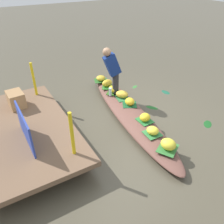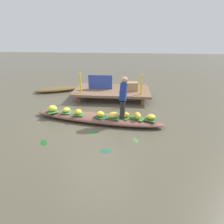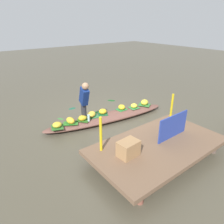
{
  "view_description": "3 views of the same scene",
  "coord_description": "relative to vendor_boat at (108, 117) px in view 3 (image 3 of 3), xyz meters",
  "views": [
    {
      "loc": [
        -3.68,
        2.62,
        3.02
      ],
      "look_at": [
        -0.01,
        0.46,
        0.28
      ],
      "focal_mm": 36.3,
      "sensor_mm": 36.0,
      "label": 1
    },
    {
      "loc": [
        0.98,
        -5.3,
        2.68
      ],
      "look_at": [
        0.48,
        0.12,
        0.29
      ],
      "focal_mm": 29.73,
      "sensor_mm": 36.0,
      "label": 2
    },
    {
      "loc": [
        3.63,
        4.94,
        3.02
      ],
      "look_at": [
        0.02,
        0.23,
        0.38
      ],
      "focal_mm": 33.15,
      "sensor_mm": 36.0,
      "label": 3
    }
  ],
  "objects": [
    {
      "name": "market_banner",
      "position": [
        -0.22,
        2.34,
        0.57
      ],
      "size": [
        1.02,
        0.04,
        0.6
      ],
      "primitive_type": "cube",
      "rotation": [
        0.0,
        0.0,
        0.01
      ],
      "color": "#2A3F9C",
      "rests_on": "dock_platform"
    },
    {
      "name": "drifting_plant_0",
      "position": [
        0.49,
        -1.6,
        -0.11
      ],
      "size": [
        0.29,
        0.17,
        0.01
      ],
      "primitive_type": "ellipsoid",
      "rotation": [
        0.0,
        0.0,
        0.01
      ],
      "color": "#1B583F",
      "rests_on": "ground"
    },
    {
      "name": "banana_bunch_7",
      "position": [
        0.9,
        -0.09,
        0.2
      ],
      "size": [
        0.27,
        0.2,
        0.17
      ],
      "primitive_type": "ellipsoid",
      "rotation": [
        0.0,
        0.0,
        3.11
      ],
      "color": "gold",
      "rests_on": "vendor_boat"
    },
    {
      "name": "leaf_mat_0",
      "position": [
        -0.59,
        -0.01,
        0.11
      ],
      "size": [
        0.34,
        0.29,
        0.01
      ],
      "primitive_type": "cube",
      "rotation": [
        0.0,
        0.0,
        0.02
      ],
      "color": "#297836",
      "rests_on": "vendor_boat"
    },
    {
      "name": "banana_bunch_0",
      "position": [
        -0.59,
        -0.01,
        0.2
      ],
      "size": [
        0.27,
        0.29,
        0.17
      ],
      "primitive_type": "ellipsoid",
      "rotation": [
        0.0,
        0.0,
        1.83
      ],
      "color": "yellow",
      "rests_on": "vendor_boat"
    },
    {
      "name": "banana_bunch_3",
      "position": [
        0.13,
        -0.11,
        0.2
      ],
      "size": [
        0.3,
        0.28,
        0.17
      ],
      "primitive_type": "ellipsoid",
      "rotation": [
        0.0,
        0.0,
        4.44
      ],
      "color": "yellow",
      "rests_on": "vendor_boat"
    },
    {
      "name": "banana_bunch_4",
      "position": [
        -1.51,
        0.16,
        0.21
      ],
      "size": [
        0.35,
        0.32,
        0.2
      ],
      "primitive_type": "ellipsoid",
      "rotation": [
        0.0,
        0.0,
        0.29
      ],
      "color": "yellow",
      "rests_on": "vendor_boat"
    },
    {
      "name": "leaf_mat_5",
      "position": [
        -1.03,
        0.13,
        0.11
      ],
      "size": [
        0.33,
        0.33,
        0.01
      ],
      "primitive_type": "cube",
      "rotation": [
        0.0,
        0.0,
        1.52
      ],
      "color": "#337E40",
      "rests_on": "vendor_boat"
    },
    {
      "name": "leaf_mat_7",
      "position": [
        0.9,
        -0.09,
        0.11
      ],
      "size": [
        0.44,
        0.45,
        0.01
      ],
      "primitive_type": "cube",
      "rotation": [
        0.0,
        0.0,
        2.31
      ],
      "color": "#2F641F",
      "rests_on": "vendor_boat"
    },
    {
      "name": "banana_bunch_6",
      "position": [
        1.69,
        -0.15,
        0.19
      ],
      "size": [
        0.33,
        0.32,
        0.15
      ],
      "primitive_type": "ellipsoid",
      "rotation": [
        0.0,
        0.0,
        3.45
      ],
      "color": "gold",
      "rests_on": "vendor_boat"
    },
    {
      "name": "leaf_mat_4",
      "position": [
        -1.51,
        0.16,
        0.11
      ],
      "size": [
        0.48,
        0.51,
        0.01
      ],
      "primitive_type": "cube",
      "rotation": [
        0.0,
        0.0,
        2.09
      ],
      "color": "#347635",
      "rests_on": "vendor_boat"
    },
    {
      "name": "railing_post_west",
      "position": [
        -0.92,
        1.74,
        0.68
      ],
      "size": [
        0.06,
        0.06,
        0.81
      ],
      "primitive_type": "cylinder",
      "color": "gold",
      "rests_on": "dock_platform"
    },
    {
      "name": "drifting_plant_3",
      "position": [
        1.21,
        -1.04,
        -0.11
      ],
      "size": [
        0.2,
        0.25,
        0.01
      ],
      "primitive_type": "ellipsoid",
      "rotation": [
        0.0,
        0.0,
        2.06
      ],
      "color": "#387D36",
      "rests_on": "ground"
    },
    {
      "name": "vendor_boat",
      "position": [
        0.0,
        0.0,
        0.0
      ],
      "size": [
        4.31,
        1.33,
        0.22
      ],
      "primitive_type": "ellipsoid",
      "rotation": [
        0.0,
        0.0,
        -0.15
      ],
      "color": "brown",
      "rests_on": "ground"
    },
    {
      "name": "banana_bunch_2",
      "position": [
        1.28,
        -0.13,
        0.21
      ],
      "size": [
        0.25,
        0.34,
        0.19
      ],
      "primitive_type": "ellipsoid",
      "rotation": [
        0.0,
        0.0,
        1.73
      ],
      "color": "gold",
      "rests_on": "vendor_boat"
    },
    {
      "name": "leaf_mat_6",
      "position": [
        1.69,
        -0.15,
        0.11
      ],
      "size": [
        0.44,
        0.46,
        0.01
      ],
      "primitive_type": "cube",
      "rotation": [
        0.0,
        0.0,
        1.21
      ],
      "color": "#2C6427",
      "rests_on": "vendor_boat"
    },
    {
      "name": "leaf_mat_3",
      "position": [
        0.13,
        -0.11,
        0.11
      ],
      "size": [
        0.43,
        0.44,
        0.01
      ],
      "primitive_type": "cube",
      "rotation": [
        0.0,
        0.0,
        2.64
      ],
      "color": "#1A562C",
      "rests_on": "vendor_boat"
    },
    {
      "name": "vendor_person",
      "position": [
        0.83,
        -0.03,
        0.81
      ],
      "size": [
        0.25,
        0.47,
        1.23
      ],
      "color": "#28282D",
      "rests_on": "vendor_boat"
    },
    {
      "name": "water_bottle",
      "position": [
        0.77,
        0.06,
        0.22
      ],
      "size": [
        0.07,
        0.07,
        0.21
      ],
      "primitive_type": "cylinder",
      "color": "silver",
      "rests_on": "vendor_boat"
    },
    {
      "name": "drifting_plant_1",
      "position": [
        0.02,
        -0.73,
        -0.11
      ],
      "size": [
        0.34,
        0.29,
        0.01
      ],
      "primitive_type": "ellipsoid",
      "rotation": [
        0.0,
        0.0,
        0.57
      ],
      "color": "#226227",
      "rests_on": "ground"
    },
    {
      "name": "railing_post_east",
      "position": [
        1.48,
        1.74,
        0.68
      ],
      "size": [
        0.06,
        0.06,
        0.81
      ],
      "primitive_type": "cylinder",
      "color": "gold",
      "rests_on": "dock_platform"
    },
    {
      "name": "leaf_mat_1",
      "position": [
        0.54,
        -0.15,
        0.11
      ],
      "size": [
        0.5,
        0.4,
        0.01
      ],
      "primitive_type": "cube",
      "rotation": [
        0.0,
        0.0,
        2.93
      ],
      "color": "#2F6E3D",
      "rests_on": "vendor_boat"
    },
    {
      "name": "drifting_plant_2",
      "position": [
        -1.18,
        -1.38,
        -0.11
      ],
      "size": [
        0.32,
        0.36,
        0.01
      ],
      "primitive_type": "ellipsoid",
      "rotation": [
        0.0,
        0.0,
        2.2
      ],
      "color": "#18521F",
      "rests_on": "ground"
    },
    {
      "name": "dock_platform",
      "position": [
        0.28,
        2.34,
        0.21
      ],
      "size": [
        3.2,
        1.8,
        0.38
      ],
      "color": "brown",
      "rests_on": "ground"
    },
    {
      "name": "canal_water",
      "position": [
        0.0,
        0.0,
        -0.11
      ],
      "size": [
        40.0,
        40.0,
        0.0
      ],
      "primitive_type": "plane",
      "color": "#4E4839",
      "rests_on": "ground"
    },
    {
      "name": "produce_crate",
      "position": [
        1.13,
        2.25,
        0.44
      ],
      "size": [
        0.46,
        0.35,
        0.35
      ],
      "primitive_type": "cube",
      "rotation": [
        0.0,
        0.0,
        0.07
      ],
      "color": "#A2794E",
      "rests_on": "dock_platform"
    },
    {
      "name": "leaf_mat_2",
      "position": [
        1.28,
        -0.13,
        0.11
      ],
      "size": [
        0.51,
        0.45,
        0.01
      ],
      "primitive_type": "cube",
      "rotation": [
        0.0,
        0.0,
        2.6
      ],
      "color": "#2E7427",
      "rests_on": "vendor_boat"
    },
    {
      "name": "banana_bunch_1",
      "position": [
        0.54,
        -0.15,
        0.2
      ],
      "size": [
        0.4,
        0.38,
        0.17
      ],
      "primitive_type": "ellipsoid",
      "rotation": [
        0.0,
        0.0,
        0.65
      ],
      "color": "gold",
      "rests_on": "vendor_boat"
    },
    {
      "name": "banana_bunch_5",
      "position": [
        -1.03,
        0.13,
        0.19
      ],
      "size": [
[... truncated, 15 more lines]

